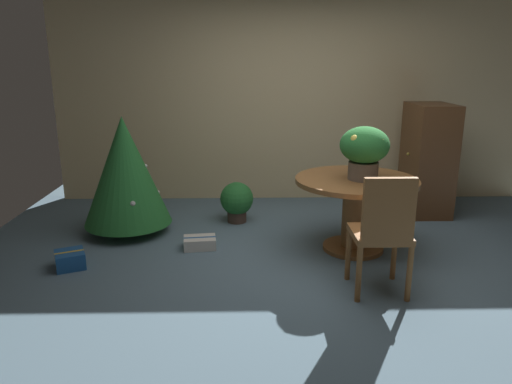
{
  "coord_description": "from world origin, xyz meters",
  "views": [
    {
      "loc": [
        -0.62,
        -4.0,
        1.78
      ],
      "look_at": [
        -0.53,
        0.13,
        0.64
      ],
      "focal_mm": 33.88,
      "sensor_mm": 36.0,
      "label": 1
    }
  ],
  "objects": [
    {
      "name": "gift_box_cream",
      "position": [
        -1.07,
        0.41,
        0.05
      ],
      "size": [
        0.33,
        0.25,
        0.11
      ],
      "color": "silver",
      "rests_on": "ground_plane"
    },
    {
      "name": "wooden_chair_near",
      "position": [
        0.42,
        -0.58,
        0.54
      ],
      "size": [
        0.43,
        0.43,
        0.97
      ],
      "color": "brown",
      "rests_on": "ground_plane"
    },
    {
      "name": "potted_plant",
      "position": [
        -0.72,
        1.19,
        0.25
      ],
      "size": [
        0.37,
        0.37,
        0.46
      ],
      "color": "#4C382D",
      "rests_on": "ground_plane"
    },
    {
      "name": "back_wall_panel",
      "position": [
        0.0,
        2.2,
        1.3
      ],
      "size": [
        6.0,
        0.1,
        2.6
      ],
      "primitive_type": "cube",
      "color": "beige",
      "rests_on": "ground_plane"
    },
    {
      "name": "round_dining_table",
      "position": [
        0.42,
        0.34,
        0.49
      ],
      "size": [
        1.14,
        1.14,
        0.71
      ],
      "color": "brown",
      "rests_on": "ground_plane"
    },
    {
      "name": "holiday_tree",
      "position": [
        -1.86,
        0.88,
        0.67
      ],
      "size": [
        0.9,
        0.9,
        1.23
      ],
      "color": "brown",
      "rests_on": "ground_plane"
    },
    {
      "name": "flower_vase",
      "position": [
        0.46,
        0.3,
        0.99
      ],
      "size": [
        0.45,
        0.45,
        0.49
      ],
      "color": "#665B51",
      "rests_on": "round_dining_table"
    },
    {
      "name": "wooden_cabinet",
      "position": [
        1.51,
        1.5,
        0.64
      ],
      "size": [
        0.48,
        0.7,
        1.29
      ],
      "color": "brown",
      "rests_on": "ground_plane"
    },
    {
      "name": "gift_box_blue",
      "position": [
        -2.17,
        -0.02,
        0.07
      ],
      "size": [
        0.32,
        0.33,
        0.15
      ],
      "color": "#1E569E",
      "rests_on": "ground_plane"
    },
    {
      "name": "ground_plane",
      "position": [
        0.0,
        0.0,
        0.0
      ],
      "size": [
        6.6,
        6.6,
        0.0
      ],
      "primitive_type": "plane",
      "color": "slate"
    }
  ]
}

